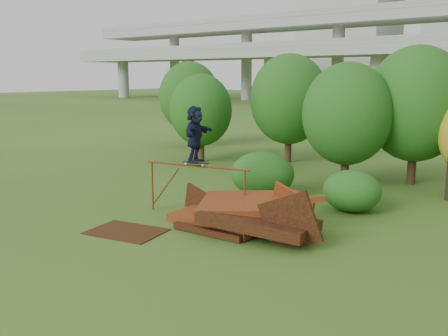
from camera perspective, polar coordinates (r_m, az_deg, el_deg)
The scene contains 14 objects.
ground at distance 14.31m, azimuth -2.38°, elevation -7.84°, with size 240.00×240.00×0.00m, color #2D5116.
scrap_pile at distance 14.86m, azimuth 2.42°, elevation -5.41°, with size 5.67×3.25×1.85m.
grind_rail at distance 16.06m, azimuth -3.18°, elevation -1.04°, with size 3.63×0.82×1.69m.
skateboard at distance 15.98m, azimuth -3.27°, elevation 0.62°, with size 0.89×0.40×0.09m.
skater at distance 15.85m, azimuth -3.31°, elevation 3.88°, with size 1.67×0.53×1.80m, color black.
flat_plate at distance 14.98m, azimuth -11.11°, elevation -7.13°, with size 2.12×1.52×0.03m, color #361D0B.
tree_0 at distance 26.26m, azimuth -2.66°, elevation 6.63°, with size 3.27×3.27×4.62m.
tree_1 at distance 26.18m, azimuth 7.47°, elevation 7.80°, with size 4.05×4.05×5.64m.
tree_2 at distance 20.67m, azimuth 13.90°, elevation 6.00°, with size 3.59×3.59×5.05m.
tree_3 at distance 22.05m, azimuth 21.10°, elevation 6.84°, with size 4.14×4.14×5.74m.
tree_6 at distance 32.06m, azimuth -3.96°, elevation 8.12°, with size 3.87×3.87×5.40m.
shrub_left at distance 18.86m, azimuth 4.41°, elevation -0.69°, with size 2.45×2.26×1.70m, color #154C14.
shrub_right at distance 17.26m, azimuth 14.40°, elevation -2.55°, with size 1.98×1.81×1.40m, color #154C14.
building_left at distance 116.02m, azimuth 14.28°, elevation 16.65°, with size 18.00×16.00×35.00m, color #9E9E99.
Camera 1 is at (8.76, -10.38, 4.51)m, focal length 40.00 mm.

